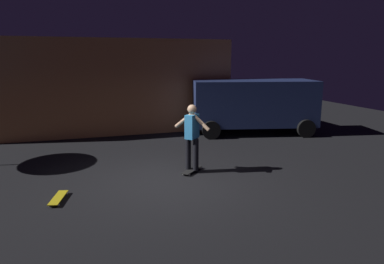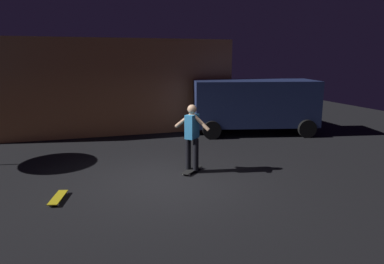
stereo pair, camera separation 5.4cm
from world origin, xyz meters
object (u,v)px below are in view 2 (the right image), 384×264
Objects in this scene: parked_van at (254,103)px; skateboard_spare at (58,198)px; skateboard_ridden at (192,170)px; skater at (192,133)px.

parked_van is 8.47m from skateboard_spare.
skateboard_spare is (-6.90, -4.78, -1.11)m from parked_van.
skateboard_ridden is at bearing 15.76° from skateboard_spare.
skater is (-3.73, -3.89, -0.12)m from parked_van.
parked_van is at bearing 46.19° from skateboard_ridden.
skateboard_ridden is 0.42× the size of skater.
skateboard_ridden is 3.30m from skateboard_spare.
parked_van is 5.50m from skateboard_ridden.
skater is at bearing 0.00° from skateboard_ridden.
skateboard_ridden is at bearing 0.00° from skater.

